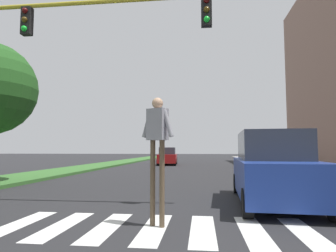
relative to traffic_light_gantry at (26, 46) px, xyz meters
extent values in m
plane|color=#262628|center=(4.02, 20.34, -4.38)|extent=(140.00, 140.00, 0.00)
cube|color=silver|center=(1.32, -1.98, -4.37)|extent=(0.45, 2.20, 0.01)
cube|color=silver|center=(2.22, -1.98, -4.37)|extent=(0.45, 2.20, 0.01)
cube|color=silver|center=(3.12, -1.98, -4.37)|extent=(0.45, 2.20, 0.01)
cube|color=silver|center=(4.02, -1.98, -4.37)|extent=(0.45, 2.20, 0.01)
cube|color=silver|center=(4.92, -1.98, -4.37)|extent=(0.45, 2.20, 0.01)
cube|color=silver|center=(5.82, -1.98, -4.37)|extent=(0.45, 2.20, 0.01)
cube|color=silver|center=(6.72, -1.98, -4.37)|extent=(0.45, 2.20, 0.01)
cube|color=#386B2D|center=(-3.93, 18.34, -4.30)|extent=(2.96, 64.00, 0.15)
cube|color=#9E9991|center=(12.14, 18.34, -4.30)|extent=(3.00, 64.00, 0.15)
cylinder|color=gold|center=(1.85, 0.01, 1.17)|extent=(9.20, 0.12, 0.12)
cube|color=black|center=(0.01, 0.01, 0.72)|extent=(0.28, 0.20, 0.80)
sphere|color=#4C0C0C|center=(0.01, -0.11, 0.98)|extent=(0.16, 0.16, 0.16)
sphere|color=#4C380F|center=(0.01, -0.11, 0.72)|extent=(0.16, 0.16, 0.16)
sphere|color=#19D833|center=(0.01, -0.11, 0.46)|extent=(0.16, 0.16, 0.16)
cube|color=black|center=(5.07, 0.01, 0.72)|extent=(0.28, 0.20, 0.80)
sphere|color=#4C0C0C|center=(5.07, -0.11, 0.98)|extent=(0.16, 0.16, 0.16)
sphere|color=#4C380F|center=(5.07, -0.11, 0.72)|extent=(0.16, 0.16, 0.16)
sphere|color=#19D833|center=(5.07, -0.11, 0.46)|extent=(0.16, 0.16, 0.16)
cylinder|color=brown|center=(4.15, -1.89, -3.55)|extent=(0.13, 0.13, 1.65)
cylinder|color=brown|center=(3.95, -1.79, -3.55)|extent=(0.13, 0.13, 1.65)
cube|color=gray|center=(4.05, -1.84, -2.42)|extent=(0.45, 0.38, 0.62)
cylinder|color=gray|center=(4.27, -1.94, -2.38)|extent=(0.28, 0.20, 0.58)
cylinder|color=gray|center=(3.84, -1.73, -2.38)|extent=(0.28, 0.20, 0.58)
sphere|color=tan|center=(4.05, -1.84, -2.00)|extent=(0.30, 0.30, 0.22)
cube|color=navy|center=(6.85, 0.81, -3.67)|extent=(2.18, 4.71, 0.96)
cube|color=#2D333D|center=(6.86, 1.04, -2.80)|extent=(1.82, 2.63, 0.79)
cylinder|color=black|center=(7.61, -1.09, -4.06)|extent=(0.26, 0.65, 0.64)
cylinder|color=black|center=(5.87, -0.99, -4.06)|extent=(0.26, 0.65, 0.64)
cylinder|color=black|center=(7.83, 2.60, -4.06)|extent=(0.26, 0.65, 0.64)
cylinder|color=black|center=(6.09, 2.71, -4.06)|extent=(0.26, 0.65, 0.64)
cube|color=maroon|center=(1.63, 20.60, -3.76)|extent=(1.97, 4.57, 0.79)
cube|color=#2D333D|center=(1.64, 20.37, -3.04)|extent=(1.62, 2.10, 0.65)
cylinder|color=black|center=(0.75, 22.34, -4.06)|extent=(0.26, 0.65, 0.64)
cylinder|color=black|center=(2.30, 22.43, -4.06)|extent=(0.26, 0.65, 0.64)
cylinder|color=black|center=(0.96, 18.77, -4.06)|extent=(0.26, 0.65, 0.64)
cylinder|color=black|center=(2.51, 18.86, -4.06)|extent=(0.26, 0.65, 0.64)
camera|label=1|loc=(4.91, -7.44, -2.91)|focal=31.00mm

